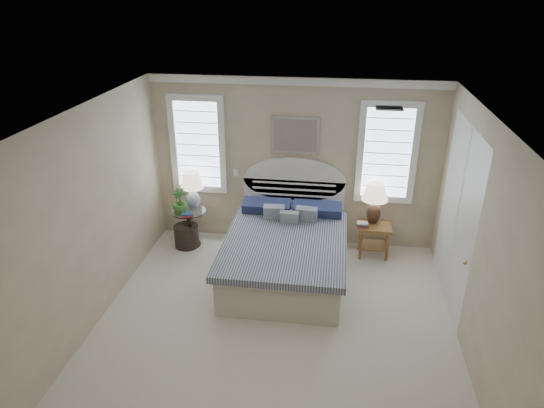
{
  "coord_description": "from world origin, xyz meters",
  "views": [
    {
      "loc": [
        0.66,
        -4.67,
        3.96
      ],
      "look_at": [
        -0.15,
        1.0,
        1.32
      ],
      "focal_mm": 32.0,
      "sensor_mm": 36.0,
      "label": 1
    }
  ],
  "objects": [
    {
      "name": "books_right",
      "position": [
        1.1,
        2.07,
        0.56
      ],
      "size": [
        0.19,
        0.14,
        0.07
      ],
      "rotation": [
        0.0,
        0.0,
        0.07
      ],
      "color": "#A22928",
      "rests_on": "nightstand_right"
    },
    {
      "name": "side_table_left",
      "position": [
        -1.65,
        2.05,
        0.39
      ],
      "size": [
        0.56,
        0.56,
        0.63
      ],
      "color": "black",
      "rests_on": "floor"
    },
    {
      "name": "painting",
      "position": [
        0.0,
        2.46,
        1.82
      ],
      "size": [
        0.74,
        0.04,
        0.58
      ],
      "primitive_type": "cube",
      "color": "silver",
      "rests_on": "wall_back"
    },
    {
      "name": "bed",
      "position": [
        0.0,
        1.46,
        0.39
      ],
      "size": [
        1.72,
        2.28,
        1.47
      ],
      "color": "beige",
      "rests_on": "floor"
    },
    {
      "name": "nightstand_right",
      "position": [
        1.3,
        2.15,
        0.39
      ],
      "size": [
        0.5,
        0.4,
        0.53
      ],
      "color": "olive",
      "rests_on": "floor"
    },
    {
      "name": "wall_left",
      "position": [
        -2.25,
        0.0,
        1.35
      ],
      "size": [
        0.02,
        5.0,
        2.7
      ],
      "primitive_type": "cube",
      "color": "tan",
      "rests_on": "floor"
    },
    {
      "name": "floor",
      "position": [
        0.0,
        0.0,
        0.0
      ],
      "size": [
        4.5,
        5.0,
        0.01
      ],
      "primitive_type": "cube",
      "color": "silver",
      "rests_on": "ground"
    },
    {
      "name": "wall_back",
      "position": [
        0.0,
        2.5,
        1.35
      ],
      "size": [
        4.5,
        0.02,
        2.7
      ],
      "primitive_type": "cube",
      "color": "tan",
      "rests_on": "floor"
    },
    {
      "name": "lamp_left",
      "position": [
        -1.6,
        2.17,
        1.0
      ],
      "size": [
        0.4,
        0.4,
        0.61
      ],
      "rotation": [
        0.0,
        0.0,
        -0.07
      ],
      "color": "silver",
      "rests_on": "side_table_left"
    },
    {
      "name": "window_left",
      "position": [
        -1.55,
        2.48,
        1.6
      ],
      "size": [
        0.9,
        0.06,
        1.6
      ],
      "primitive_type": "cube",
      "color": "#ACC4DB",
      "rests_on": "wall_back"
    },
    {
      "name": "ceiling",
      "position": [
        0.0,
        0.0,
        2.7
      ],
      "size": [
        4.5,
        5.0,
        0.01
      ],
      "primitive_type": "cube",
      "color": "silver",
      "rests_on": "wall_back"
    },
    {
      "name": "switch_plate",
      "position": [
        -0.95,
        2.48,
        1.15
      ],
      "size": [
        0.08,
        0.01,
        0.12
      ],
      "primitive_type": "cube",
      "color": "white",
      "rests_on": "wall_back"
    },
    {
      "name": "floor_pot",
      "position": [
        -1.7,
        2.02,
        0.18
      ],
      "size": [
        0.41,
        0.41,
        0.36
      ],
      "primitive_type": "cylinder",
      "rotation": [
        0.0,
        0.0,
        0.02
      ],
      "color": "black",
      "rests_on": "floor"
    },
    {
      "name": "hvac_vent",
      "position": [
        1.2,
        0.8,
        2.68
      ],
      "size": [
        0.3,
        0.2,
        0.02
      ],
      "primitive_type": "cube",
      "color": "#B2B2B2",
      "rests_on": "ceiling"
    },
    {
      "name": "wall_right",
      "position": [
        2.25,
        0.0,
        1.35
      ],
      "size": [
        0.02,
        5.0,
        2.7
      ],
      "primitive_type": "cube",
      "color": "tan",
      "rests_on": "floor"
    },
    {
      "name": "potted_plant",
      "position": [
        -1.74,
        1.92,
        0.84
      ],
      "size": [
        0.29,
        0.29,
        0.42
      ],
      "primitive_type": "imported",
      "rotation": [
        0.0,
        0.0,
        -0.3
      ],
      "color": "#3F7C31",
      "rests_on": "side_table_left"
    },
    {
      "name": "books_left",
      "position": [
        -1.61,
        1.86,
        0.65
      ],
      "size": [
        0.22,
        0.2,
        0.05
      ],
      "rotation": [
        0.0,
        0.0,
        0.4
      ],
      "color": "#A22928",
      "rests_on": "side_table_left"
    },
    {
      "name": "lamp_right",
      "position": [
        1.26,
        2.27,
        0.93
      ],
      "size": [
        0.52,
        0.52,
        0.66
      ],
      "rotation": [
        0.0,
        0.0,
        -0.39
      ],
      "color": "black",
      "rests_on": "nightstand_right"
    },
    {
      "name": "closet_door",
      "position": [
        2.23,
        1.2,
        1.2
      ],
      "size": [
        0.02,
        1.8,
        2.4
      ],
      "primitive_type": "cube",
      "color": "silver",
      "rests_on": "floor"
    },
    {
      "name": "window_right",
      "position": [
        1.4,
        2.48,
        1.6
      ],
      "size": [
        0.9,
        0.06,
        1.6
      ],
      "primitive_type": "cube",
      "color": "#ACC4DB",
      "rests_on": "wall_back"
    },
    {
      "name": "crown_molding",
      "position": [
        0.0,
        2.46,
        2.64
      ],
      "size": [
        4.5,
        0.08,
        0.12
      ],
      "primitive_type": "cube",
      "color": "white",
      "rests_on": "wall_back"
    }
  ]
}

